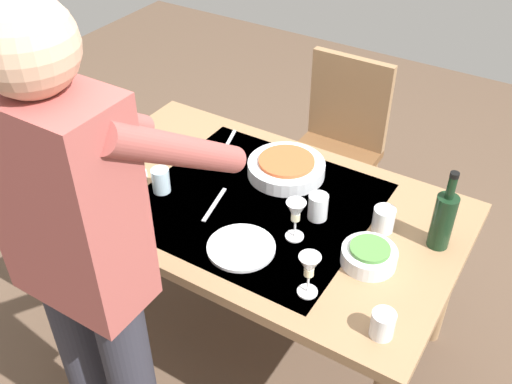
{
  "coord_description": "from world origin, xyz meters",
  "views": [
    {
      "loc": [
        -0.88,
        1.42,
        2.06
      ],
      "look_at": [
        0.0,
        0.0,
        0.77
      ],
      "focal_mm": 41.09,
      "sensor_mm": 36.0,
      "label": 1
    }
  ],
  "objects": [
    {
      "name": "ground_plane",
      "position": [
        0.0,
        0.0,
        0.0
      ],
      "size": [
        6.0,
        6.0,
        0.0
      ],
      "primitive_type": "plane",
      "color": "brown"
    },
    {
      "name": "dining_table",
      "position": [
        0.0,
        0.0,
        0.65
      ],
      "size": [
        1.47,
        0.89,
        0.72
      ],
      "color": "#93704C",
      "rests_on": "ground_plane"
    },
    {
      "name": "chair_near",
      "position": [
        0.05,
        -0.83,
        0.53
      ],
      "size": [
        0.4,
        0.4,
        0.91
      ],
      "color": "brown",
      "rests_on": "ground_plane"
    },
    {
      "name": "person_server",
      "position": [
        0.09,
        0.71,
        0.96
      ],
      "size": [
        0.42,
        0.61,
        1.69
      ],
      "color": "#2D2D38",
      "rests_on": "ground_plane"
    },
    {
      "name": "wine_bottle",
      "position": [
        -0.63,
        -0.13,
        0.83
      ],
      "size": [
        0.07,
        0.07,
        0.3
      ],
      "color": "black",
      "rests_on": "dining_table"
    },
    {
      "name": "wine_glass_left",
      "position": [
        -0.21,
        0.09,
        0.82
      ],
      "size": [
        0.07,
        0.07,
        0.15
      ],
      "color": "white",
      "rests_on": "dining_table"
    },
    {
      "name": "wine_glass_right",
      "position": [
        -0.36,
        0.29,
        0.82
      ],
      "size": [
        0.07,
        0.07,
        0.15
      ],
      "color": "white",
      "rests_on": "dining_table"
    },
    {
      "name": "water_cup_near_left",
      "position": [
        0.34,
        0.12,
        0.77
      ],
      "size": [
        0.07,
        0.07,
        0.1
      ],
      "primitive_type": "cylinder",
      "color": "silver",
      "rests_on": "dining_table"
    },
    {
      "name": "water_cup_near_right",
      "position": [
        -0.62,
        0.32,
        0.76
      ],
      "size": [
        0.07,
        0.07,
        0.09
      ],
      "primitive_type": "cylinder",
      "color": "silver",
      "rests_on": "dining_table"
    },
    {
      "name": "water_cup_far_left",
      "position": [
        -0.45,
        -0.11,
        0.76
      ],
      "size": [
        0.08,
        0.08,
        0.09
      ],
      "primitive_type": "cylinder",
      "color": "silver",
      "rests_on": "dining_table"
    },
    {
      "name": "water_cup_far_right",
      "position": [
        -0.23,
        -0.04,
        0.77
      ],
      "size": [
        0.07,
        0.07,
        0.1
      ],
      "primitive_type": "cylinder",
      "color": "silver",
      "rests_on": "dining_table"
    },
    {
      "name": "serving_bowl_pasta",
      "position": [
        -0.01,
        -0.21,
        0.75
      ],
      "size": [
        0.3,
        0.3,
        0.07
      ],
      "color": "silver",
      "rests_on": "dining_table"
    },
    {
      "name": "side_bowl_salad",
      "position": [
        -0.47,
        0.07,
        0.75
      ],
      "size": [
        0.18,
        0.18,
        0.07
      ],
      "color": "silver",
      "rests_on": "dining_table"
    },
    {
      "name": "dinner_plate_near",
      "position": [
        -0.09,
        0.23,
        0.73
      ],
      "size": [
        0.23,
        0.23,
        0.01
      ],
      "primitive_type": "cylinder",
      "color": "silver",
      "rests_on": "dining_table"
    },
    {
      "name": "dinner_plate_far",
      "position": [
        0.53,
        0.16,
        0.73
      ],
      "size": [
        0.23,
        0.23,
        0.01
      ],
      "primitive_type": "cylinder",
      "color": "silver",
      "rests_on": "dining_table"
    },
    {
      "name": "table_knife",
      "position": [
        0.12,
        0.09,
        0.72
      ],
      "size": [
        0.06,
        0.2,
        0.0
      ],
      "primitive_type": "cube",
      "rotation": [
        0.0,
        0.0,
        0.21
      ],
      "color": "silver",
      "rests_on": "dining_table"
    },
    {
      "name": "table_fork",
      "position": [
        0.31,
        -0.29,
        0.72
      ],
      "size": [
        0.07,
        0.18,
        0.0
      ],
      "primitive_type": "cube",
      "rotation": [
        0.0,
        0.0,
        0.3
      ],
      "color": "silver",
      "rests_on": "dining_table"
    }
  ]
}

